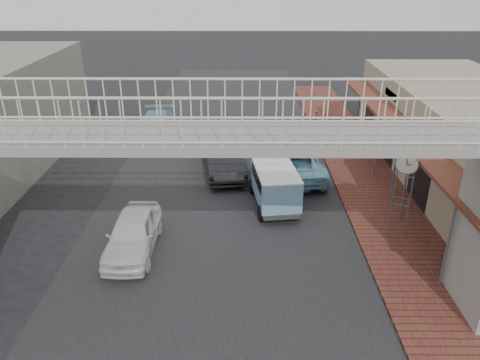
{
  "coord_description": "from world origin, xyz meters",
  "views": [
    {
      "loc": [
        0.9,
        -14.68,
        8.87
      ],
      "look_at": [
        0.79,
        0.83,
        1.8
      ],
      "focal_mm": 35.0,
      "sensor_mm": 36.0,
      "label": 1
    }
  ],
  "objects_px": {
    "white_hatchback": "(133,234)",
    "angkot_van": "(275,182)",
    "arrow_sign": "(415,145)",
    "dark_sedan": "(224,156)",
    "motorcycle_far": "(320,120)",
    "angkot_far": "(156,127)",
    "motorcycle_near": "(354,138)",
    "street_clock": "(407,167)",
    "angkot_curb": "(293,161)"
  },
  "relations": [
    {
      "from": "street_clock",
      "to": "motorcycle_near",
      "type": "bearing_deg",
      "value": 110.57
    },
    {
      "from": "angkot_far",
      "to": "angkot_van",
      "type": "bearing_deg",
      "value": -57.28
    },
    {
      "from": "motorcycle_near",
      "to": "street_clock",
      "type": "height_order",
      "value": "street_clock"
    },
    {
      "from": "motorcycle_near",
      "to": "arrow_sign",
      "type": "xyz_separation_m",
      "value": [
        1.08,
        -5.77,
        1.7
      ]
    },
    {
      "from": "angkot_van",
      "to": "street_clock",
      "type": "bearing_deg",
      "value": -35.57
    },
    {
      "from": "angkot_far",
      "to": "street_clock",
      "type": "distance_m",
      "value": 14.95
    },
    {
      "from": "street_clock",
      "to": "motorcycle_far",
      "type": "bearing_deg",
      "value": 117.13
    },
    {
      "from": "white_hatchback",
      "to": "angkot_far",
      "type": "distance_m",
      "value": 11.57
    },
    {
      "from": "white_hatchback",
      "to": "street_clock",
      "type": "distance_m",
      "value": 9.55
    },
    {
      "from": "motorcycle_near",
      "to": "street_clock",
      "type": "relative_size",
      "value": 0.62
    },
    {
      "from": "arrow_sign",
      "to": "white_hatchback",
      "type": "bearing_deg",
      "value": -158.33
    },
    {
      "from": "motorcycle_near",
      "to": "motorcycle_far",
      "type": "bearing_deg",
      "value": 21.09
    },
    {
      "from": "dark_sedan",
      "to": "angkot_curb",
      "type": "relative_size",
      "value": 0.95
    },
    {
      "from": "dark_sedan",
      "to": "angkot_van",
      "type": "bearing_deg",
      "value": -66.26
    },
    {
      "from": "motorcycle_far",
      "to": "street_clock",
      "type": "relative_size",
      "value": 0.49
    },
    {
      "from": "angkot_far",
      "to": "street_clock",
      "type": "height_order",
      "value": "street_clock"
    },
    {
      "from": "motorcycle_far",
      "to": "arrow_sign",
      "type": "height_order",
      "value": "arrow_sign"
    },
    {
      "from": "angkot_van",
      "to": "motorcycle_near",
      "type": "bearing_deg",
      "value": 47.96
    },
    {
      "from": "street_clock",
      "to": "arrow_sign",
      "type": "relative_size",
      "value": 1.15
    },
    {
      "from": "angkot_far",
      "to": "motorcycle_far",
      "type": "xyz_separation_m",
      "value": [
        9.5,
        1.73,
        -0.13
      ]
    },
    {
      "from": "motorcycle_far",
      "to": "dark_sedan",
      "type": "bearing_deg",
      "value": 161.37
    },
    {
      "from": "dark_sedan",
      "to": "arrow_sign",
      "type": "height_order",
      "value": "arrow_sign"
    },
    {
      "from": "white_hatchback",
      "to": "dark_sedan",
      "type": "bearing_deg",
      "value": 67.74
    },
    {
      "from": "angkot_curb",
      "to": "angkot_van",
      "type": "distance_m",
      "value": 3.34
    },
    {
      "from": "white_hatchback",
      "to": "motorcycle_near",
      "type": "xyz_separation_m",
      "value": [
        9.61,
        9.95,
        -0.05
      ]
    },
    {
      "from": "motorcycle_near",
      "to": "arrow_sign",
      "type": "height_order",
      "value": "arrow_sign"
    },
    {
      "from": "dark_sedan",
      "to": "angkot_van",
      "type": "height_order",
      "value": "angkot_van"
    },
    {
      "from": "dark_sedan",
      "to": "motorcycle_far",
      "type": "bearing_deg",
      "value": 41.61
    },
    {
      "from": "white_hatchback",
      "to": "motorcycle_near",
      "type": "relative_size",
      "value": 1.98
    },
    {
      "from": "angkot_far",
      "to": "street_clock",
      "type": "bearing_deg",
      "value": -49.39
    },
    {
      "from": "motorcycle_near",
      "to": "motorcycle_far",
      "type": "height_order",
      "value": "motorcycle_near"
    },
    {
      "from": "white_hatchback",
      "to": "angkot_van",
      "type": "xyz_separation_m",
      "value": [
        4.99,
        3.32,
        0.42
      ]
    },
    {
      "from": "white_hatchback",
      "to": "arrow_sign",
      "type": "relative_size",
      "value": 1.41
    },
    {
      "from": "dark_sedan",
      "to": "angkot_curb",
      "type": "height_order",
      "value": "dark_sedan"
    },
    {
      "from": "white_hatchback",
      "to": "street_clock",
      "type": "xyz_separation_m",
      "value": [
        9.27,
        1.0,
        2.05
      ]
    },
    {
      "from": "angkot_curb",
      "to": "motorcycle_far",
      "type": "height_order",
      "value": "angkot_curb"
    },
    {
      "from": "angkot_van",
      "to": "motorcycle_far",
      "type": "distance_m",
      "value": 10.48
    },
    {
      "from": "white_hatchback",
      "to": "motorcycle_far",
      "type": "height_order",
      "value": "white_hatchback"
    },
    {
      "from": "angkot_far",
      "to": "angkot_van",
      "type": "distance_m",
      "value": 10.26
    },
    {
      "from": "angkot_van",
      "to": "angkot_curb",
      "type": "bearing_deg",
      "value": 64.62
    },
    {
      "from": "arrow_sign",
      "to": "dark_sedan",
      "type": "bearing_deg",
      "value": 161.47
    },
    {
      "from": "street_clock",
      "to": "dark_sedan",
      "type": "bearing_deg",
      "value": 160.43
    },
    {
      "from": "white_hatchback",
      "to": "angkot_van",
      "type": "distance_m",
      "value": 6.0
    },
    {
      "from": "motorcycle_far",
      "to": "angkot_van",
      "type": "bearing_deg",
      "value": -176.43
    },
    {
      "from": "motorcycle_near",
      "to": "angkot_van",
      "type": "bearing_deg",
      "value": 144.97
    },
    {
      "from": "motorcycle_near",
      "to": "motorcycle_far",
      "type": "xyz_separation_m",
      "value": [
        -1.28,
        3.28,
        -0.05
      ]
    },
    {
      "from": "angkot_far",
      "to": "dark_sedan",
      "type": "bearing_deg",
      "value": -53.48
    },
    {
      "from": "angkot_van",
      "to": "motorcycle_near",
      "type": "height_order",
      "value": "angkot_van"
    },
    {
      "from": "angkot_van",
      "to": "white_hatchback",
      "type": "bearing_deg",
      "value": -153.6
    },
    {
      "from": "white_hatchback",
      "to": "dark_sedan",
      "type": "xyz_separation_m",
      "value": [
        2.83,
        6.86,
        0.14
      ]
    }
  ]
}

